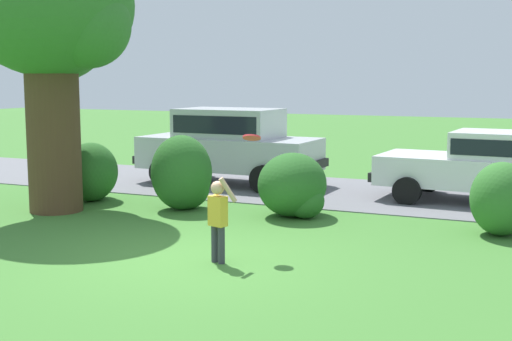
{
  "coord_description": "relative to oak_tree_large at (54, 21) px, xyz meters",
  "views": [
    {
      "loc": [
        5.04,
        -8.71,
        2.68
      ],
      "look_at": [
        0.28,
        1.99,
        1.1
      ],
      "focal_mm": 48.18,
      "sensor_mm": 36.0,
      "label": 1
    }
  ],
  "objects": [
    {
      "name": "shrub_near_tree",
      "position": [
        -0.09,
        1.12,
        -3.22
      ],
      "size": [
        1.13,
        1.36,
        1.29
      ],
      "color": "#286023",
      "rests_on": "ground"
    },
    {
      "name": "oak_tree_large",
      "position": [
        0.0,
        0.0,
        0.0
      ],
      "size": [
        3.42,
        3.53,
        5.53
      ],
      "color": "#513823",
      "rests_on": "ground"
    },
    {
      "name": "child_thrower",
      "position": [
        4.82,
        -2.35,
        -3.09
      ],
      "size": [
        0.48,
        0.23,
        1.29
      ],
      "color": "#383842",
      "rests_on": "ground"
    },
    {
      "name": "shrub_centre",
      "position": [
        4.61,
        1.3,
        -3.22
      ],
      "size": [
        1.35,
        1.52,
        1.24
      ],
      "color": "#286023",
      "rests_on": "ground"
    },
    {
      "name": "frisbee",
      "position": [
        4.99,
        -1.53,
        -2.03
      ],
      "size": [
        0.29,
        0.27,
        0.15
      ],
      "color": "red"
    },
    {
      "name": "shrub_centre_left",
      "position": [
        2.27,
        1.04,
        -3.12
      ],
      "size": [
        1.26,
        1.23,
        1.54
      ],
      "color": "#286023",
      "rests_on": "ground"
    },
    {
      "name": "driveway_strip",
      "position": [
        4.25,
        4.32,
        -3.8
      ],
      "size": [
        28.0,
        4.4,
        0.02
      ],
      "primitive_type": "cube",
      "color": "slate",
      "rests_on": "ground"
    },
    {
      "name": "parked_suv",
      "position": [
        1.67,
        4.43,
        -2.73
      ],
      "size": [
        4.74,
        2.18,
        1.92
      ],
      "color": "silver",
      "rests_on": "ground"
    },
    {
      "name": "shrub_centre_right",
      "position": [
        8.43,
        1.21,
        -3.17
      ],
      "size": [
        1.05,
        1.2,
        1.27
      ],
      "color": "#33702B",
      "rests_on": "ground"
    },
    {
      "name": "ground_plane",
      "position": [
        4.25,
        -2.34,
        -3.81
      ],
      "size": [
        80.0,
        80.0,
        0.0
      ],
      "primitive_type": "plane",
      "color": "#3D752D"
    },
    {
      "name": "parked_sedan",
      "position": [
        7.83,
        4.25,
        -2.96
      ],
      "size": [
        4.5,
        2.3,
        1.56
      ],
      "color": "white",
      "rests_on": "ground"
    }
  ]
}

